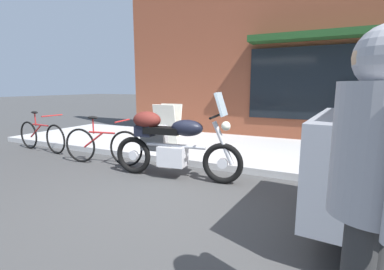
{
  "coord_description": "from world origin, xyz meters",
  "views": [
    {
      "loc": [
        1.78,
        -3.14,
        1.48
      ],
      "look_at": [
        -0.17,
        0.9,
        0.7
      ],
      "focal_mm": 26.18,
      "sensor_mm": 36.0,
      "label": 1
    }
  ],
  "objects_px": {
    "pedestrian_walking": "(375,172)",
    "touring_motorcycle": "(169,141)",
    "second_bicycle_by_cafe": "(41,136)",
    "parked_bicycle": "(102,145)",
    "sandwich_board_sign": "(168,125)"
  },
  "relations": [
    {
      "from": "touring_motorcycle",
      "to": "pedestrian_walking",
      "type": "relative_size",
      "value": 1.26
    },
    {
      "from": "touring_motorcycle",
      "to": "sandwich_board_sign",
      "type": "xyz_separation_m",
      "value": [
        -1.0,
        1.65,
        0.0
      ]
    },
    {
      "from": "pedestrian_walking",
      "to": "sandwich_board_sign",
      "type": "relative_size",
      "value": 1.82
    },
    {
      "from": "parked_bicycle",
      "to": "sandwich_board_sign",
      "type": "bearing_deg",
      "value": 71.03
    },
    {
      "from": "pedestrian_walking",
      "to": "sandwich_board_sign",
      "type": "xyz_separation_m",
      "value": [
        -3.5,
        4.05,
        -0.5
      ]
    },
    {
      "from": "second_bicycle_by_cafe",
      "to": "touring_motorcycle",
      "type": "bearing_deg",
      "value": -5.27
    },
    {
      "from": "parked_bicycle",
      "to": "touring_motorcycle",
      "type": "bearing_deg",
      "value": -3.59
    },
    {
      "from": "second_bicycle_by_cafe",
      "to": "parked_bicycle",
      "type": "bearing_deg",
      "value": -6.5
    },
    {
      "from": "parked_bicycle",
      "to": "pedestrian_walking",
      "type": "bearing_deg",
      "value": -31.79
    },
    {
      "from": "pedestrian_walking",
      "to": "touring_motorcycle",
      "type": "bearing_deg",
      "value": 136.14
    },
    {
      "from": "parked_bicycle",
      "to": "sandwich_board_sign",
      "type": "xyz_separation_m",
      "value": [
        0.53,
        1.55,
        0.23
      ]
    },
    {
      "from": "touring_motorcycle",
      "to": "second_bicycle_by_cafe",
      "type": "xyz_separation_m",
      "value": [
        -3.6,
        0.33,
        -0.24
      ]
    },
    {
      "from": "parked_bicycle",
      "to": "second_bicycle_by_cafe",
      "type": "bearing_deg",
      "value": 173.5
    },
    {
      "from": "sandwich_board_sign",
      "to": "parked_bicycle",
      "type": "bearing_deg",
      "value": -108.97
    },
    {
      "from": "pedestrian_walking",
      "to": "second_bicycle_by_cafe",
      "type": "height_order",
      "value": "pedestrian_walking"
    }
  ]
}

